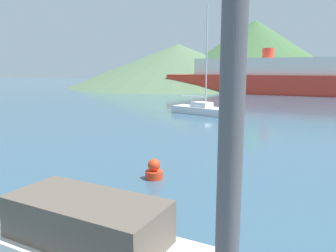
{
  "coord_description": "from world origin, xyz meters",
  "views": [
    {
      "loc": [
        4.98,
        -1.21,
        3.96
      ],
      "look_at": [
        0.73,
        14.0,
        1.2
      ],
      "focal_mm": 35.0,
      "sensor_mm": 36.0,
      "label": 1
    }
  ],
  "objects_px": {
    "ferry_distant": "(267,78)",
    "streetlamp": "(232,91)",
    "sailboat_inner": "(202,109)",
    "buoy_marker": "(154,170)"
  },
  "relations": [
    {
      "from": "sailboat_inner",
      "to": "buoy_marker",
      "type": "bearing_deg",
      "value": -60.11
    },
    {
      "from": "streetlamp",
      "to": "ferry_distant",
      "type": "relative_size",
      "value": 0.13
    },
    {
      "from": "sailboat_inner",
      "to": "buoy_marker",
      "type": "xyz_separation_m",
      "value": [
        1.32,
        -17.77,
        -0.16
      ]
    },
    {
      "from": "ferry_distant",
      "to": "buoy_marker",
      "type": "distance_m",
      "value": 45.7
    },
    {
      "from": "ferry_distant",
      "to": "streetlamp",
      "type": "bearing_deg",
      "value": -80.71
    },
    {
      "from": "streetlamp",
      "to": "buoy_marker",
      "type": "relative_size",
      "value": 5.95
    },
    {
      "from": "streetlamp",
      "to": "buoy_marker",
      "type": "distance_m",
      "value": 10.6
    },
    {
      "from": "streetlamp",
      "to": "sailboat_inner",
      "type": "xyz_separation_m",
      "value": [
        -4.78,
        27.15,
        -3.39
      ]
    },
    {
      "from": "ferry_distant",
      "to": "buoy_marker",
      "type": "bearing_deg",
      "value": -85.3
    },
    {
      "from": "sailboat_inner",
      "to": "buoy_marker",
      "type": "distance_m",
      "value": 17.82
    }
  ]
}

